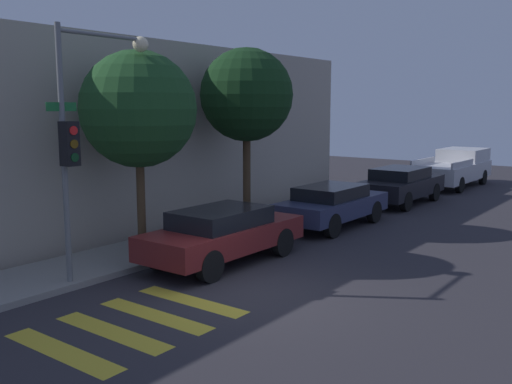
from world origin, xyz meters
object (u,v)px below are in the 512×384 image
at_px(pickup_truck, 455,167).
at_px(sedan_far_end, 401,184).
at_px(tree_near_corner, 138,110).
at_px(tree_midblock, 247,95).
at_px(traffic_light_pole, 86,119).
at_px(sedan_middle, 332,204).
at_px(sedan_near_corner, 223,233).

bearing_deg(pickup_truck, sedan_far_end, 180.00).
relative_size(tree_near_corner, tree_midblock, 0.93).
xyz_separation_m(traffic_light_pole, sedan_far_end, (13.68, -1.27, -2.76)).
bearing_deg(sedan_middle, sedan_far_end, 0.00).
distance_m(tree_near_corner, tree_midblock, 4.34).
height_order(sedan_near_corner, sedan_middle, sedan_near_corner).
bearing_deg(tree_near_corner, sedan_middle, -18.07).
relative_size(traffic_light_pole, sedan_far_end, 1.16).
relative_size(pickup_truck, tree_near_corner, 1.11).
relative_size(sedan_far_end, pickup_truck, 0.82).
relative_size(traffic_light_pole, sedan_middle, 1.21).
height_order(traffic_light_pole, tree_midblock, tree_midblock).
distance_m(sedan_middle, tree_midblock, 4.35).
distance_m(sedan_middle, tree_near_corner, 7.12).
bearing_deg(sedan_near_corner, tree_near_corner, 112.02).
bearing_deg(tree_near_corner, pickup_truck, -6.35).
relative_size(traffic_light_pole, sedan_near_corner, 1.21).
bearing_deg(sedan_far_end, sedan_middle, -180.00).
height_order(sedan_middle, pickup_truck, pickup_truck).
distance_m(sedan_middle, sedan_far_end, 5.44).
height_order(traffic_light_pole, sedan_middle, traffic_light_pole).
xyz_separation_m(pickup_truck, tree_near_corner, (-18.04, 2.01, 2.82)).
bearing_deg(pickup_truck, traffic_light_pole, 176.39).
bearing_deg(tree_midblock, pickup_truck, -8.32).
relative_size(sedan_near_corner, sedan_far_end, 0.96).
bearing_deg(sedan_middle, tree_midblock, 132.39).
bearing_deg(tree_midblock, tree_near_corner, 180.00).
bearing_deg(sedan_middle, tree_near_corner, 161.93).
distance_m(traffic_light_pole, sedan_near_corner, 4.22).
bearing_deg(tree_near_corner, sedan_far_end, -9.82).
bearing_deg(tree_midblock, sedan_middle, -47.61).
distance_m(sedan_far_end, tree_midblock, 8.26).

